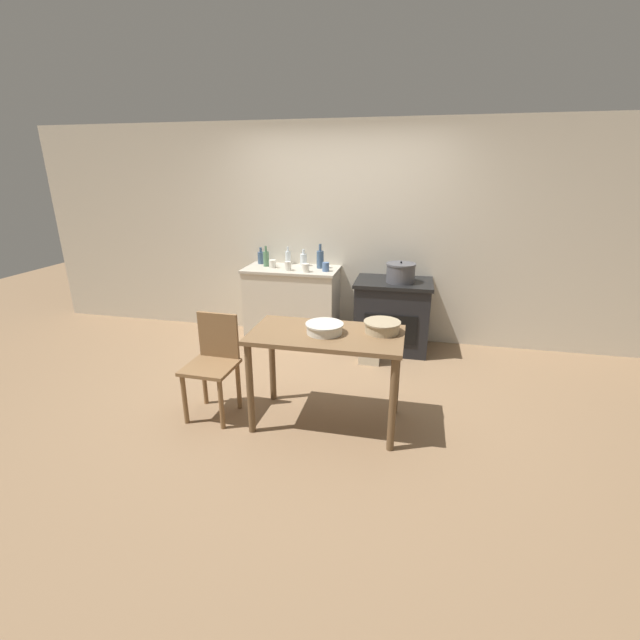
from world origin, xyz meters
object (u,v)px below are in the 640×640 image
Objects in this scene: cup_far_right at (288,266)px; bottle_center at (288,257)px; bottle_mid_left at (320,259)px; stock_pot at (401,273)px; cup_mid_right at (272,264)px; bottle_far_left at (261,257)px; flour_sack at (370,348)px; chair at (214,361)px; bottle_left at (303,259)px; bottle_center_left at (266,258)px; mixing_bowl_small at (324,328)px; work_table at (326,347)px; mixing_bowl_large at (382,326)px; stove at (392,315)px; cup_center_right at (326,267)px; cup_right at (306,268)px.

bottle_center is at bearing 106.09° from cup_far_right.
bottle_mid_left is at bearing -18.28° from bottle_center.
stock_pot reaches higher than cup_mid_right.
flour_sack is at bearing -25.00° from bottle_far_left.
cup_mid_right reaches higher than chair.
bottle_left reaches higher than cup_far_right.
flour_sack is at bearing -20.87° from cup_mid_right.
bottle_center_left is (0.12, -0.14, 0.02)m from bottle_far_left.
bottle_mid_left is at bearing 11.10° from cup_mid_right.
mixing_bowl_small is 3.14× the size of cup_mid_right.
stock_pot is at bearing 73.54° from work_table.
mixing_bowl_large is 2.28m from bottle_center_left.
bottle_center_left reaches higher than stock_pot.
bottle_far_left reaches higher than cup_mid_right.
bottle_center_left is at bearing 158.01° from flour_sack.
bottle_mid_left is (-0.88, 0.10, 0.60)m from stove.
stove is 8.49× the size of cup_center_right.
bottle_far_left reaches higher than cup_right.
cup_mid_right is (-1.24, 0.47, 0.78)m from flour_sack.
cup_center_right is (0.61, 1.72, 0.48)m from chair.
stock_pot is 3.46× the size of cup_right.
cup_far_right is (-0.11, -0.30, -0.02)m from bottle_left.
mixing_bowl_small is 1.71m from cup_center_right.
flour_sack is 1.33m from mixing_bowl_large.
mixing_bowl_small is at bearing -70.64° from cup_right.
bottle_center reaches higher than cup_mid_right.
work_table is 2.01m from cup_mid_right.
bottle_mid_left is 0.40m from cup_far_right.
cup_right is at bearing 78.38° from chair.
mixing_bowl_small is (-0.24, -1.25, 0.67)m from flour_sack.
bottle_center is at bearing 147.04° from flour_sack.
bottle_center_left reaches higher than stove.
bottle_center_left reaches higher than mixing_bowl_large.
chair is at bearing -128.02° from stove.
bottle_center is at bearing 65.08° from cup_mid_right.
cup_mid_right is at bearing -179.45° from stove.
bottle_left is at bearing 143.69° from flour_sack.
work_table is 0.98m from chair.
cup_right is (-0.57, 1.59, 0.28)m from work_table.
bottle_center_left is 0.29m from bottle_center.
chair is at bearing -88.32° from cup_mid_right.
stove is 8.30× the size of cup_far_right.
stock_pot is 1.61m from bottle_center_left.
stove is at bearing 4.29° from cup_center_right.
cup_center_right is (-0.78, -0.06, 0.54)m from stove.
flour_sack is at bearing -36.28° from cup_center_right.
flour_sack is 1.42× the size of bottle_center_left.
chair is at bearing -98.11° from bottle_left.
bottle_mid_left reaches higher than cup_mid_right.
bottle_far_left reaches higher than flour_sack.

